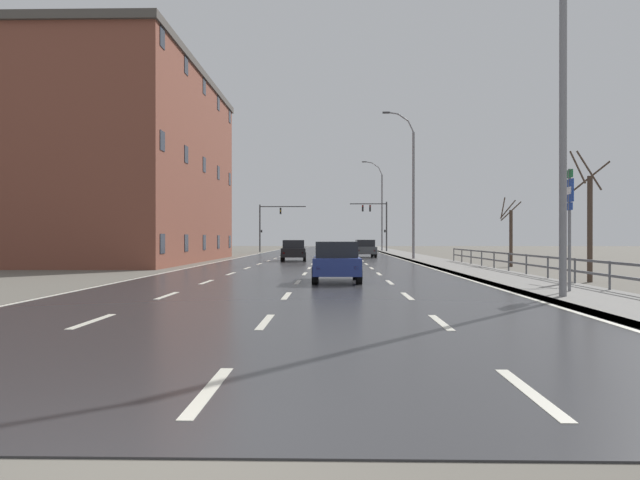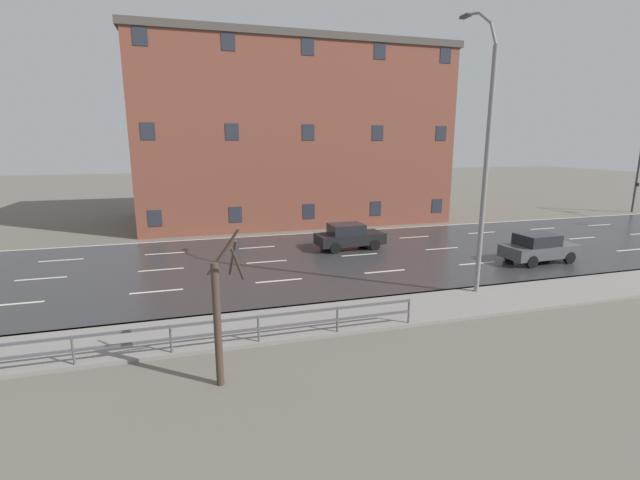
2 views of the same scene
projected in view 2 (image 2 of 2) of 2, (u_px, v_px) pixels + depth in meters
ground_plane at (481, 247)px, 27.49m from camera, size 160.00×160.00×0.12m
road_asphalt_strip at (627, 235)px, 30.78m from camera, size 14.00×120.00×0.03m
street_lamp_midground at (484, 159)px, 17.67m from camera, size 2.51×0.24×11.62m
car_far_right at (349, 236)px, 26.53m from camera, size 1.99×4.18×1.57m
car_mid_centre at (539, 248)px, 23.57m from camera, size 1.98×4.18×1.57m
brick_building at (288, 136)px, 37.35m from camera, size 13.64×24.27×13.87m
bare_tree_mid at (219, 316)px, 11.31m from camera, size 1.42×0.97×4.20m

